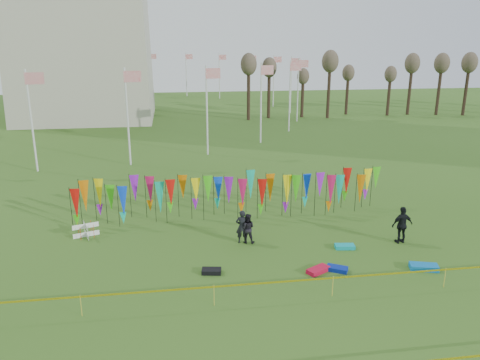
{
  "coord_description": "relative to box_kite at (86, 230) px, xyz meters",
  "views": [
    {
      "loc": [
        -3.25,
        -18.19,
        9.98
      ],
      "look_at": [
        0.35,
        6.0,
        2.73
      ],
      "focal_mm": 35.0,
      "sensor_mm": 36.0,
      "label": 1
    }
  ],
  "objects": [
    {
      "name": "kite_bag_turquoise",
      "position": [
        13.09,
        -3.4,
        -0.29
      ],
      "size": [
        1.02,
        0.61,
        0.19
      ],
      "primitive_type": "cube",
      "rotation": [
        0.0,
        0.0,
        -0.13
      ],
      "color": "#0BA4AF",
      "rests_on": "ground"
    },
    {
      "name": "flagpole_ring",
      "position": [
        -6.05,
        42.24,
        3.62
      ],
      "size": [
        57.4,
        56.16,
        8.0
      ],
      "color": "silver",
      "rests_on": "ground"
    },
    {
      "name": "kite_bag_blue",
      "position": [
        11.87,
        -5.64,
        -0.29
      ],
      "size": [
        1.05,
        0.9,
        0.2
      ],
      "primitive_type": "cube",
      "rotation": [
        0.0,
        0.0,
        -0.53
      ],
      "color": "#092198",
      "rests_on": "ground"
    },
    {
      "name": "tree_line",
      "position": [
        39.95,
        38.24,
        5.79
      ],
      "size": [
        53.92,
        1.92,
        7.84
      ],
      "color": "#35241A",
      "rests_on": "ground"
    },
    {
      "name": "person_left",
      "position": [
        8.08,
        -1.93,
        0.5
      ],
      "size": [
        0.68,
        0.53,
        1.76
      ],
      "primitive_type": "imported",
      "rotation": [
        0.0,
        0.0,
        3.04
      ],
      "color": "black",
      "rests_on": "ground"
    },
    {
      "name": "kite_bag_black",
      "position": [
        6.22,
        -5.03,
        -0.28
      ],
      "size": [
        0.93,
        0.63,
        0.2
      ],
      "primitive_type": "cube",
      "rotation": [
        0.0,
        0.0,
        -0.16
      ],
      "color": "black",
      "rests_on": "ground"
    },
    {
      "name": "ground",
      "position": [
        7.95,
        -5.76,
        -0.38
      ],
      "size": [
        160.0,
        160.0,
        0.0
      ],
      "primitive_type": "plane",
      "color": "#305518",
      "rests_on": "ground"
    },
    {
      "name": "kite_bag_red",
      "position": [
        11.0,
        -5.64,
        -0.28
      ],
      "size": [
        1.21,
        0.98,
        0.2
      ],
      "primitive_type": "cube",
      "rotation": [
        0.0,
        0.0,
        0.52
      ],
      "color": "red",
      "rests_on": "ground"
    },
    {
      "name": "person_right",
      "position": [
        16.19,
        -3.15,
        0.59
      ],
      "size": [
        1.21,
        0.77,
        1.96
      ],
      "primitive_type": "imported",
      "rotation": [
        0.0,
        0.0,
        3.24
      ],
      "color": "black",
      "rests_on": "ground"
    },
    {
      "name": "caution_tape_near",
      "position": [
        7.73,
        -7.72,
        0.39
      ],
      "size": [
        26.0,
        0.02,
        0.9
      ],
      "color": "#E5E004",
      "rests_on": "ground"
    },
    {
      "name": "person_mid",
      "position": [
        8.36,
        -1.97,
        0.4
      ],
      "size": [
        0.86,
        0.64,
        1.58
      ],
      "primitive_type": "imported",
      "rotation": [
        0.0,
        0.0,
        2.91
      ],
      "color": "black",
      "rests_on": "ground"
    },
    {
      "name": "box_kite",
      "position": [
        0.0,
        0.0,
        0.0
      ],
      "size": [
        0.69,
        0.69,
        0.77
      ],
      "rotation": [
        0.0,
        0.0,
        0.34
      ],
      "color": "red",
      "rests_on": "ground"
    },
    {
      "name": "kite_bag_teal",
      "position": [
        15.84,
        -6.1,
        -0.27
      ],
      "size": [
        1.36,
        0.93,
        0.24
      ],
      "primitive_type": "cube",
      "rotation": [
        0.0,
        0.0,
        -0.3
      ],
      "color": "#0D6FC0",
      "rests_on": "ground"
    },
    {
      "name": "banner_row",
      "position": [
        8.23,
        1.98,
        1.25
      ],
      "size": [
        18.64,
        0.64,
        2.51
      ],
      "color": "black",
      "rests_on": "ground"
    }
  ]
}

